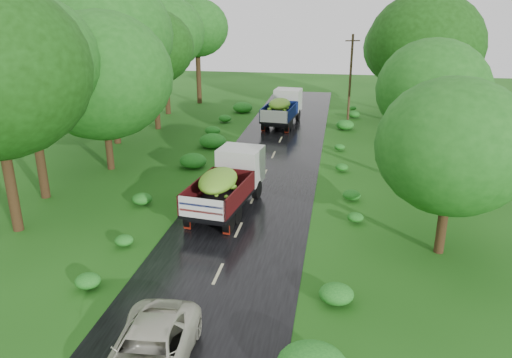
% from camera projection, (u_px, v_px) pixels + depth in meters
% --- Properties ---
extents(ground, '(120.00, 120.00, 0.00)m').
position_uv_depth(ground, '(188.00, 339.00, 15.86)').
color(ground, '#15420E').
rests_on(ground, ground).
extents(road, '(6.50, 80.00, 0.02)m').
position_uv_depth(road, '(224.00, 261.00, 20.49)').
color(road, black).
rests_on(road, ground).
extents(road_lines, '(0.12, 69.60, 0.00)m').
position_uv_depth(road_lines, '(229.00, 250.00, 21.41)').
color(road_lines, '#BFB78C').
rests_on(road_lines, road).
extents(truck_near, '(3.09, 6.67, 2.70)m').
position_uv_depth(truck_near, '(228.00, 181.00, 25.16)').
color(truck_near, black).
rests_on(truck_near, ground).
extents(truck_far, '(2.90, 6.62, 2.70)m').
position_uv_depth(truck_far, '(283.00, 107.00, 42.26)').
color(truck_far, black).
rests_on(truck_far, ground).
extents(car, '(2.60, 5.03, 1.35)m').
position_uv_depth(car, '(149.00, 354.00, 14.15)').
color(car, beige).
rests_on(car, road).
extents(utility_pole, '(1.25, 0.52, 7.38)m').
position_uv_depth(utility_pole, '(350.00, 77.00, 42.88)').
color(utility_pole, '#382616').
rests_on(utility_pole, ground).
extents(trees_left, '(6.34, 34.16, 9.72)m').
position_uv_depth(trees_left, '(116.00, 48.00, 33.54)').
color(trees_left, black).
rests_on(trees_left, ground).
extents(trees_right, '(5.76, 31.68, 8.63)m').
position_uv_depth(trees_right, '(423.00, 64.00, 34.73)').
color(trees_right, black).
rests_on(trees_right, ground).
extents(shrubs, '(11.90, 44.00, 0.70)m').
position_uv_depth(shrubs, '(259.00, 180.00, 28.71)').
color(shrubs, '#155C19').
rests_on(shrubs, ground).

